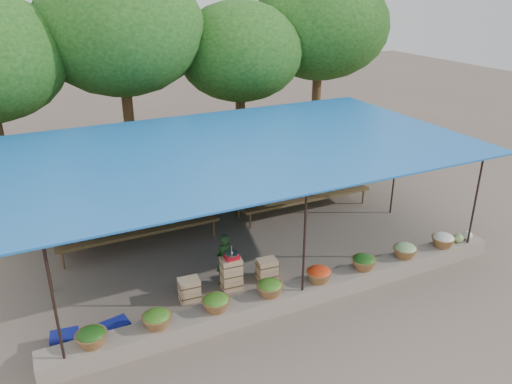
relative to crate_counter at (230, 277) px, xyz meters
name	(u,v)px	position (x,y,z in m)	size (l,w,h in m)	color
ground	(246,246)	(1.13, 1.63, -0.31)	(60.00, 60.00, 0.00)	brown
stone_curb	(298,294)	(1.13, -1.12, -0.11)	(10.60, 0.55, 0.40)	gray
stall_canopy	(244,149)	(1.13, 1.71, 2.36)	(10.80, 6.60, 2.82)	black
produce_baskets	(295,281)	(1.03, -1.12, 0.25)	(8.98, 0.58, 0.34)	brown
netting_backdrop	(203,165)	(1.13, 4.78, 0.94)	(10.60, 0.06, 2.50)	#1B4B1E
tree_row	(182,38)	(1.63, 7.72, 4.39)	(16.51, 5.50, 7.12)	#3E2516
fruit_table_left	(138,223)	(-1.36, 2.98, 0.30)	(4.21, 0.95, 0.93)	#48371D
fruit_table_right	(303,191)	(3.64, 2.98, 0.30)	(4.21, 0.95, 0.93)	#48371D
crate_counter	(230,277)	(0.00, 0.00, 0.00)	(2.38, 0.38, 0.77)	tan
weighing_scale	(232,255)	(0.05, 0.00, 0.54)	(0.31, 0.31, 0.33)	red
vendor_seated	(224,259)	(-0.04, 0.25, 0.32)	(0.46, 0.30, 1.27)	#173217
customer_left	(67,217)	(-3.01, 3.67, 0.51)	(0.80, 0.62, 1.64)	slate
customer_mid	(266,182)	(2.76, 3.67, 0.51)	(1.05, 0.61, 1.63)	slate
customer_right	(323,172)	(4.76, 3.60, 0.51)	(0.96, 0.40, 1.63)	slate
blue_crate_front	(116,329)	(-2.68, -0.55, -0.15)	(0.52, 0.38, 0.31)	navy
blue_crate_back	(65,341)	(-3.61, -0.46, -0.16)	(0.52, 0.37, 0.31)	navy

